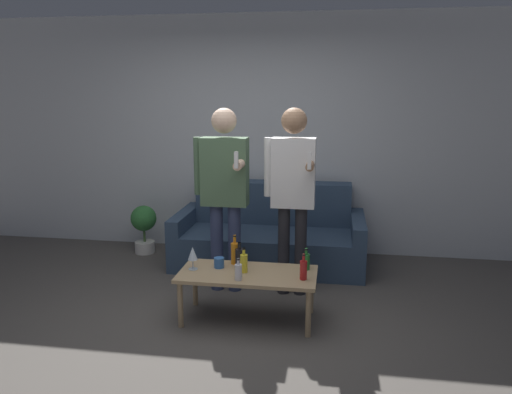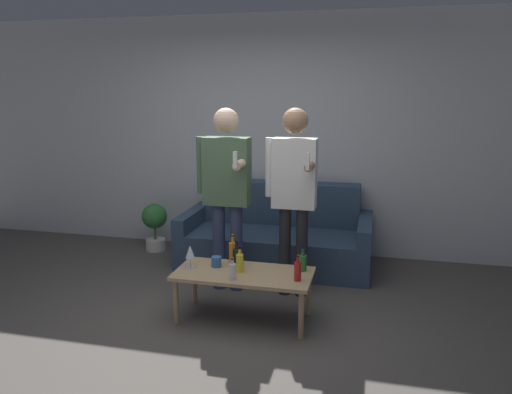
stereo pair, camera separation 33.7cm
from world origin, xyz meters
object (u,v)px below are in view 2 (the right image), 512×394
object	(u,v)px
bottle_orange	(240,262)
person_standing_right	(294,186)
coffee_table	(244,277)
person_standing_left	(226,185)
couch	(277,236)

from	to	relation	value
bottle_orange	person_standing_right	distance (m)	0.88
coffee_table	bottle_orange	size ratio (longest dim) A/B	5.41
coffee_table	person_standing_left	bearing A→B (deg)	118.17
person_standing_right	person_standing_left	bearing A→B (deg)	-179.45
couch	person_standing_left	xyz separation A→B (m)	(-0.32, -0.83, 0.72)
bottle_orange	person_standing_left	world-z (taller)	person_standing_left
coffee_table	person_standing_left	size ratio (longest dim) A/B	0.65
bottle_orange	person_standing_right	xyz separation A→B (m)	(0.34, 0.61, 0.54)
bottle_orange	person_standing_left	bearing A→B (deg)	115.83
coffee_table	bottle_orange	world-z (taller)	bottle_orange
coffee_table	bottle_orange	distance (m)	0.13
couch	bottle_orange	distance (m)	1.44
coffee_table	person_standing_right	xyz separation A→B (m)	(0.31, 0.61, 0.66)
coffee_table	person_standing_left	world-z (taller)	person_standing_left
bottle_orange	person_standing_right	bearing A→B (deg)	60.93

